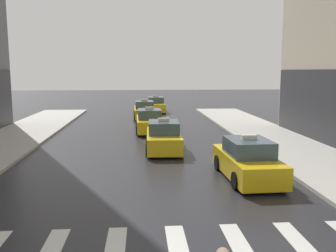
{
  "coord_description": "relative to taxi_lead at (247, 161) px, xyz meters",
  "views": [
    {
      "loc": [
        -0.1,
        -5.31,
        4.3
      ],
      "look_at": [
        0.88,
        8.0,
        2.3
      ],
      "focal_mm": 39.21,
      "sensor_mm": 36.0,
      "label": 1
    }
  ],
  "objects": [
    {
      "name": "taxi_third",
      "position": [
        -3.66,
        11.84,
        0.0
      ],
      "size": [
        2.0,
        4.57,
        1.8
      ],
      "color": "yellow",
      "rests_on": "ground"
    },
    {
      "name": "taxi_fourth",
      "position": [
        -3.95,
        19.25,
        0.0
      ],
      "size": [
        2.0,
        4.58,
        1.8
      ],
      "color": "yellow",
      "rests_on": "ground"
    },
    {
      "name": "taxi_fifth",
      "position": [
        -2.7,
        24.56,
        0.0
      ],
      "size": [
        1.95,
        4.55,
        1.8
      ],
      "color": "yellow",
      "rests_on": "ground"
    },
    {
      "name": "crosswalk_markings",
      "position": [
        -4.15,
        -5.79,
        -0.72
      ],
      "size": [
        11.3,
        2.8,
        0.01
      ],
      "color": "silver",
      "rests_on": "ground"
    },
    {
      "name": "taxi_lead",
      "position": [
        0.0,
        0.0,
        0.0
      ],
      "size": [
        2.05,
        4.59,
        1.8
      ],
      "color": "yellow",
      "rests_on": "ground"
    },
    {
      "name": "taxi_second",
      "position": [
        -3.04,
        5.52,
        0.0
      ],
      "size": [
        2.01,
        4.58,
        1.8
      ],
      "color": "yellow",
      "rests_on": "ground"
    }
  ]
}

